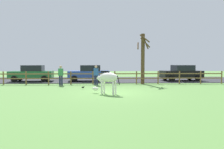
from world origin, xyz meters
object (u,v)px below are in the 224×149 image
at_px(bare_tree, 143,57).
at_px(parked_car_blue, 89,73).
at_px(visitor_left_of_tree, 96,74).
at_px(zebra, 107,79).
at_px(parked_car_green, 32,73).
at_px(parked_car_black, 181,73).
at_px(crow_on_grass, 83,87).
at_px(visitor_right_of_tree, 61,74).

xyz_separation_m(bare_tree, parked_car_blue, (-4.85, 2.60, -1.50)).
xyz_separation_m(bare_tree, visitor_left_of_tree, (-4.04, -0.86, -1.43)).
distance_m(bare_tree, zebra, 6.75).
relative_size(bare_tree, parked_car_blue, 1.06).
bearing_deg(parked_car_green, zebra, -49.10).
distance_m(zebra, parked_car_blue, 8.53).
height_order(bare_tree, parked_car_black, bare_tree).
height_order(crow_on_grass, visitor_left_of_tree, visitor_left_of_tree).
bearing_deg(parked_car_green, visitor_right_of_tree, -44.31).
height_order(parked_car_blue, visitor_left_of_tree, visitor_left_of_tree).
height_order(crow_on_grass, parked_car_black, parked_car_black).
relative_size(bare_tree, parked_car_black, 1.05).
distance_m(zebra, parked_car_green, 10.93).
xyz_separation_m(zebra, crow_on_grass, (-1.70, 2.57, -0.80)).
distance_m(parked_car_green, visitor_right_of_tree, 4.78).
xyz_separation_m(crow_on_grass, parked_car_blue, (0.06, 5.80, 0.72)).
distance_m(zebra, visitor_right_of_tree, 6.17).
height_order(parked_car_black, parked_car_green, same).
bearing_deg(parked_car_blue, visitor_left_of_tree, -76.85).
height_order(zebra, visitor_right_of_tree, visitor_right_of_tree).
xyz_separation_m(parked_car_black, visitor_right_of_tree, (-11.34, -3.45, 0.06)).
relative_size(zebra, visitor_right_of_tree, 1.04).
relative_size(zebra, crow_on_grass, 7.92).
relative_size(crow_on_grass, visitor_left_of_tree, 0.13).
distance_m(bare_tree, parked_car_green, 10.76).
bearing_deg(zebra, visitor_right_of_tree, 127.20).
bearing_deg(visitor_left_of_tree, bare_tree, 12.05).
bearing_deg(visitor_right_of_tree, zebra, -52.80).
relative_size(parked_car_green, parked_car_blue, 1.00).
relative_size(parked_car_black, visitor_right_of_tree, 2.53).
relative_size(zebra, parked_car_green, 0.41).
relative_size(parked_car_green, visitor_right_of_tree, 2.51).
bearing_deg(parked_car_green, crow_on_grass, -46.24).
bearing_deg(bare_tree, visitor_left_of_tree, -167.95).
bearing_deg(crow_on_grass, visitor_right_of_tree, 130.79).
distance_m(crow_on_grass, parked_car_blue, 5.85).
bearing_deg(visitor_right_of_tree, parked_car_blue, 58.83).
bearing_deg(visitor_left_of_tree, zebra, -80.32).
distance_m(bare_tree, visitor_right_of_tree, 7.14).
distance_m(parked_car_blue, visitor_right_of_tree, 4.03).
relative_size(parked_car_black, parked_car_blue, 1.01).
height_order(parked_car_green, visitor_left_of_tree, visitor_left_of_tree).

